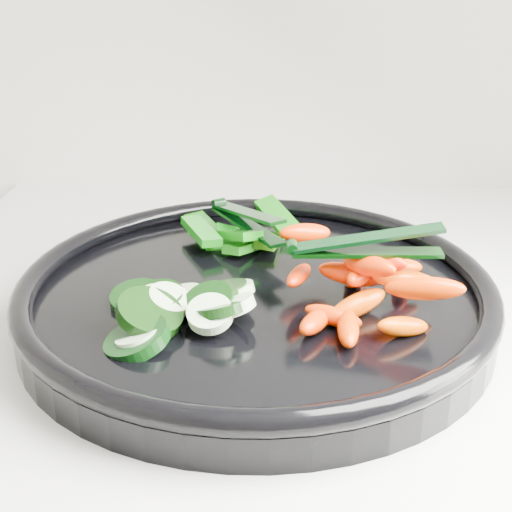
{
  "coord_description": "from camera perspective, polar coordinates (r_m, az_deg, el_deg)",
  "views": [
    {
      "loc": [
        -0.69,
        1.15,
        1.21
      ],
      "look_at": [
        -0.7,
        1.65,
        0.99
      ],
      "focal_mm": 50.0,
      "sensor_mm": 36.0,
      "label": 1
    }
  ],
  "objects": [
    {
      "name": "tong_pepper",
      "position": [
        0.64,
        -0.9,
        3.07
      ],
      "size": [
        0.07,
        0.1,
        0.02
      ],
      "color": "black",
      "rests_on": "pepper_pile"
    },
    {
      "name": "pepper_pile",
      "position": [
        0.65,
        -1.57,
        1.8
      ],
      "size": [
        0.12,
        0.11,
        0.04
      ],
      "color": "#1A6409",
      "rests_on": "veggie_tray"
    },
    {
      "name": "veggie_tray",
      "position": [
        0.56,
        -0.0,
        -3.22
      ],
      "size": [
        0.47,
        0.47,
        0.04
      ],
      "color": "black",
      "rests_on": "counter"
    },
    {
      "name": "cucumber_pile",
      "position": [
        0.52,
        -6.87,
        -4.13
      ],
      "size": [
        0.12,
        0.13,
        0.04
      ],
      "color": "black",
      "rests_on": "veggie_tray"
    },
    {
      "name": "tong_carrot",
      "position": [
        0.53,
        8.51,
        0.84
      ],
      "size": [
        0.11,
        0.02,
        0.02
      ],
      "color": "black",
      "rests_on": "carrot_pile"
    },
    {
      "name": "carrot_pile",
      "position": [
        0.53,
        8.64,
        -2.16
      ],
      "size": [
        0.13,
        0.15,
        0.05
      ],
      "color": "#FA5600",
      "rests_on": "veggie_tray"
    }
  ]
}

